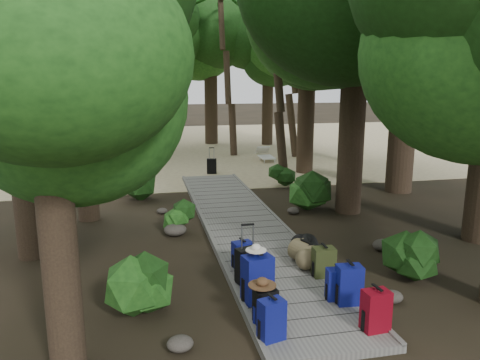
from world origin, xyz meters
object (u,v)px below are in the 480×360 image
object	(u,v)px
backpack_left_c	(257,276)
lone_suitcase_on_sand	(212,166)
kayak	(110,162)
sun_lounger	(267,154)
backpack_left_d	(242,253)
backpack_right_d	(324,260)
duffel_right_khaki	(306,253)
backpack_right_c	(337,283)
backpack_right_b	(349,283)
backpack_left_b	(265,305)
duffel_right_black	(309,249)
backpack_left_a	(272,318)
backpack_right_a	(376,308)
suitcase_on_boardwalk	(247,265)

from	to	relation	value
backpack_left_c	lone_suitcase_on_sand	distance (m)	11.19
kayak	sun_lounger	xyz separation A→B (m)	(6.97, -0.20, 0.13)
backpack_left_c	kayak	bearing A→B (deg)	90.28
backpack_left_d	backpack_right_d	size ratio (longest dim) A/B	0.93
duffel_right_khaki	sun_lounger	xyz separation A→B (m)	(2.51, 12.15, -0.02)
backpack_right_c	backpack_right_d	size ratio (longest dim) A/B	0.96
backpack_left_d	backpack_right_d	world-z (taller)	backpack_right_d
backpack_right_b	duffel_right_khaki	size ratio (longest dim) A/B	1.12
backpack_left_b	sun_lounger	bearing A→B (deg)	65.09
backpack_left_b	duffel_right_black	world-z (taller)	backpack_left_b
backpack_left_b	backpack_left_c	world-z (taller)	backpack_left_c
duffel_right_black	backpack_left_c	bearing A→B (deg)	-121.78
duffel_right_black	lone_suitcase_on_sand	world-z (taller)	lone_suitcase_on_sand
duffel_right_khaki	backpack_left_d	bearing A→B (deg)	155.12
backpack_right_b	backpack_left_d	bearing A→B (deg)	131.56
backpack_left_a	backpack_right_c	distance (m)	1.69
backpack_right_b	kayak	distance (m)	14.81
backpack_left_c	backpack_right_a	bearing A→B (deg)	-53.07
duffel_right_black	backpack_right_d	bearing A→B (deg)	-79.56
backpack_left_b	backpack_left_d	world-z (taller)	backpack_left_b
backpack_left_d	lone_suitcase_on_sand	bearing A→B (deg)	73.15
backpack_right_a	duffel_right_black	size ratio (longest dim) A/B	0.97
backpack_left_a	backpack_right_a	world-z (taller)	backpack_right_a
backpack_left_c	duffel_right_khaki	bearing A→B (deg)	32.66
backpack_right_d	duffel_right_khaki	bearing A→B (deg)	102.40
backpack_right_a	backpack_left_a	bearing A→B (deg)	172.53
backpack_left_a	backpack_right_b	size ratio (longest dim) A/B	0.91
backpack_right_a	backpack_right_c	xyz separation A→B (m)	(-0.15, 1.03, -0.05)
kayak	backpack_right_c	bearing A→B (deg)	-49.78
backpack_right_b	lone_suitcase_on_sand	bearing A→B (deg)	97.24
backpack_right_b	duffel_right_black	xyz separation A→B (m)	(0.04, 1.92, -0.14)
backpack_right_b	lone_suitcase_on_sand	distance (m)	11.56
duffel_right_black	kayak	size ratio (longest dim) A/B	0.21
backpack_right_a	duffel_right_khaki	distance (m)	2.60
backpack_left_a	sun_lounger	xyz separation A→B (m)	(3.94, 14.67, -0.13)
backpack_left_b	duffel_right_black	size ratio (longest dim) A/B	0.88
backpack_left_d	backpack_right_d	xyz separation A→B (m)	(1.38, -0.73, 0.02)
backpack_right_b	duffel_right_khaki	distance (m)	1.75
backpack_left_c	duffel_right_black	world-z (taller)	backpack_left_c
backpack_left_b	backpack_right_c	world-z (taller)	backpack_left_b
backpack_left_c	sun_lounger	bearing A→B (deg)	61.55
backpack_right_d	suitcase_on_boardwalk	size ratio (longest dim) A/B	0.95
backpack_right_b	duffel_right_khaki	world-z (taller)	backpack_right_b
backpack_left_a	duffel_right_black	bearing A→B (deg)	44.54
kayak	duffel_right_khaki	bearing A→B (deg)	-47.58
backpack_right_d	backpack_left_a	bearing A→B (deg)	-126.70
suitcase_on_boardwalk	sun_lounger	distance (m)	13.31
backpack_left_c	kayak	world-z (taller)	backpack_left_c
backpack_right_d	suitcase_on_boardwalk	bearing A→B (deg)	-179.06
duffel_right_black	kayak	world-z (taller)	duffel_right_black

